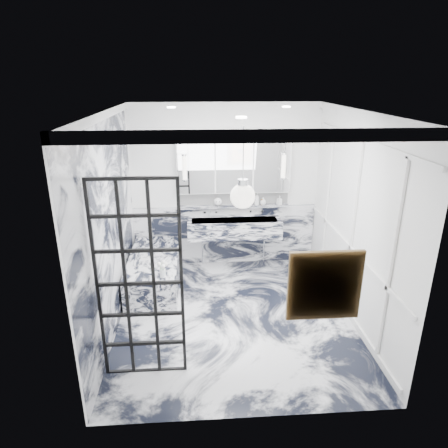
{
  "coord_description": "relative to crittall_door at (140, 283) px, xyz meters",
  "views": [
    {
      "loc": [
        -0.47,
        -4.82,
        3.18
      ],
      "look_at": [
        -0.1,
        0.5,
        1.2
      ],
      "focal_mm": 32.0,
      "sensor_mm": 36.0,
      "label": 1
    }
  ],
  "objects": [
    {
      "name": "mirror_cabinet",
      "position": [
        1.25,
        2.78,
        0.69
      ],
      "size": [
        1.9,
        0.16,
        1.0
      ],
      "primitive_type": "cube",
      "color": "white",
      "rests_on": "wall_back"
    },
    {
      "name": "bathtub",
      "position": [
        -0.07,
        1.95,
        -0.86
      ],
      "size": [
        0.75,
        1.65,
        0.55
      ],
      "primitive_type": "cube",
      "color": "silver",
      "rests_on": "floor"
    },
    {
      "name": "ceiling",
      "position": [
        1.1,
        1.05,
        1.67
      ],
      "size": [
        3.6,
        3.6,
        0.0
      ],
      "primitive_type": "plane",
      "rotation": [
        3.14,
        0.0,
        0.0
      ],
      "color": "white",
      "rests_on": "wall_back"
    },
    {
      "name": "sconce_left",
      "position": [
        0.43,
        2.68,
        0.65
      ],
      "size": [
        0.07,
        0.07,
        0.4
      ],
      "primitive_type": "cylinder",
      "color": "white",
      "rests_on": "mirror_cabinet"
    },
    {
      "name": "artwork",
      "position": [
        1.74,
        -0.71,
        0.3
      ],
      "size": [
        0.57,
        0.05,
        0.57
      ],
      "primitive_type": "cube",
      "color": "#B87D12",
      "rests_on": "wall_front"
    },
    {
      "name": "soap_bottle_a",
      "position": [
        1.65,
        2.76,
        0.07
      ],
      "size": [
        0.1,
        0.1,
        0.22
      ],
      "primitive_type": "imported",
      "rotation": [
        0.0,
        0.0,
        0.18
      ],
      "color": "#8C5919",
      "rests_on": "ledge"
    },
    {
      "name": "subway_tile",
      "position": [
        1.25,
        2.83,
        0.07
      ],
      "size": [
        1.9,
        0.03,
        0.23
      ],
      "primitive_type": "cube",
      "color": "white",
      "rests_on": "wall_back"
    },
    {
      "name": "ledge",
      "position": [
        1.25,
        2.77,
        -0.06
      ],
      "size": [
        1.9,
        0.14,
        0.04
      ],
      "primitive_type": "cube",
      "color": "silver",
      "rests_on": "wall_back"
    },
    {
      "name": "marble_clad_left",
      "position": [
        -0.48,
        1.05,
        0.21
      ],
      "size": [
        0.02,
        3.56,
        2.68
      ],
      "primitive_type": "cube",
      "color": "silver",
      "rests_on": "floor"
    },
    {
      "name": "face_pot",
      "position": [
        0.98,
        2.76,
        0.03
      ],
      "size": [
        0.14,
        0.14,
        0.14
      ],
      "primitive_type": "sphere",
      "color": "white",
      "rests_on": "ledge"
    },
    {
      "name": "trough_sink",
      "position": [
        1.25,
        2.61,
        -0.4
      ],
      "size": [
        1.6,
        0.45,
        0.3
      ],
      "primitive_type": "cube",
      "color": "silver",
      "rests_on": "wall_back"
    },
    {
      "name": "soap_bottle_c",
      "position": [
        1.76,
        2.76,
        0.02
      ],
      "size": [
        0.12,
        0.12,
        0.13
      ],
      "primitive_type": "imported",
      "rotation": [
        0.0,
        0.0,
        0.12
      ],
      "color": "silver",
      "rests_on": "ledge"
    },
    {
      "name": "sconce_right",
      "position": [
        2.07,
        2.68,
        0.65
      ],
      "size": [
        0.07,
        0.07,
        0.4
      ],
      "primitive_type": "cylinder",
      "color": "white",
      "rests_on": "mirror_cabinet"
    },
    {
      "name": "floor",
      "position": [
        1.1,
        1.05,
        -1.13
      ],
      "size": [
        3.6,
        3.6,
        0.0
      ],
      "primitive_type": "plane",
      "color": "silver",
      "rests_on": "ground"
    },
    {
      "name": "crittall_door",
      "position": [
        0.0,
        0.0,
        0.0
      ],
      "size": [
        0.88,
        0.04,
        2.26
      ],
      "primitive_type": null,
      "rotation": [
        0.0,
        0.0,
        -0.0
      ],
      "color": "black",
      "rests_on": "floor"
    },
    {
      "name": "amber_bottle",
      "position": [
        1.74,
        2.76,
        0.01
      ],
      "size": [
        0.04,
        0.04,
        0.1
      ],
      "primitive_type": "cylinder",
      "color": "#8C5919",
      "rests_on": "ledge"
    },
    {
      "name": "marble_clad_back",
      "position": [
        1.1,
        2.83,
        -0.61
      ],
      "size": [
        3.18,
        0.05,
        1.05
      ],
      "primitive_type": "cube",
      "color": "silver",
      "rests_on": "floor"
    },
    {
      "name": "wall_left",
      "position": [
        -0.5,
        1.05,
        0.27
      ],
      "size": [
        0.0,
        3.6,
        3.6
      ],
      "primitive_type": "plane",
      "rotation": [
        1.57,
        0.0,
        1.57
      ],
      "color": "white",
      "rests_on": "floor"
    },
    {
      "name": "flower_vase",
      "position": [
        0.12,
        1.24,
        -0.52
      ],
      "size": [
        0.08,
        0.08,
        0.12
      ],
      "primitive_type": "cylinder",
      "color": "silver",
      "rests_on": "bathtub"
    },
    {
      "name": "wall_back",
      "position": [
        1.1,
        2.85,
        0.27
      ],
      "size": [
        3.6,
        0.0,
        3.6
      ],
      "primitive_type": "plane",
      "rotation": [
        1.57,
        0.0,
        0.0
      ],
      "color": "white",
      "rests_on": "floor"
    },
    {
      "name": "wall_front",
      "position": [
        1.1,
        -0.75,
        0.27
      ],
      "size": [
        3.6,
        0.0,
        3.6
      ],
      "primitive_type": "plane",
      "rotation": [
        -1.57,
        0.0,
        0.0
      ],
      "color": "white",
      "rests_on": "floor"
    },
    {
      "name": "pendant_light",
      "position": [
        1.07,
        -0.05,
        0.95
      ],
      "size": [
        0.24,
        0.24,
        0.24
      ],
      "primitive_type": "sphere",
      "color": "white",
      "rests_on": "ceiling"
    },
    {
      "name": "soap_bottle_b",
      "position": [
        2.04,
        2.76,
        0.04
      ],
      "size": [
        0.09,
        0.09,
        0.16
      ],
      "primitive_type": "imported",
      "rotation": [
        0.0,
        0.0,
        0.39
      ],
      "color": "#4C4C51",
      "rests_on": "ledge"
    },
    {
      "name": "panel_molding",
      "position": [
        2.68,
        1.05,
        0.17
      ],
      "size": [
        0.03,
        3.4,
        2.3
      ],
      "primitive_type": "cube",
      "color": "white",
      "rests_on": "floor"
    },
    {
      "name": "wall_right",
      "position": [
        2.7,
        1.05,
        0.27
      ],
      "size": [
        0.0,
        3.6,
        3.6
      ],
      "primitive_type": "plane",
      "rotation": [
        1.57,
        0.0,
        -1.57
      ],
      "color": "white",
      "rests_on": "floor"
    }
  ]
}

